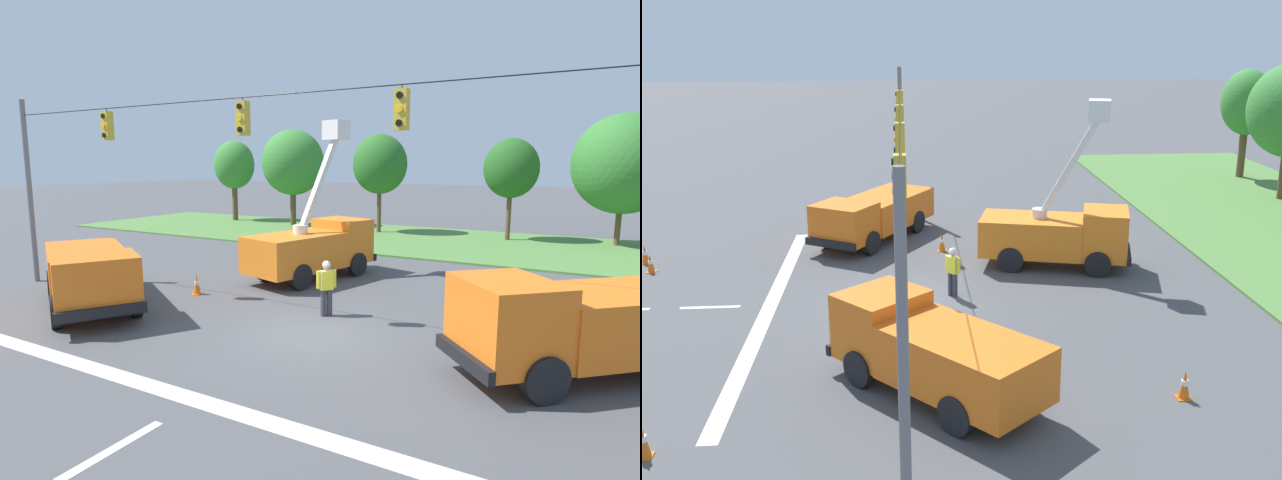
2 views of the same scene
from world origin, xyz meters
TOP-DOWN VIEW (x-y plane):
  - ground_plane at (0.00, 0.00)m, footprint 200.00×200.00m
  - grass_verge at (0.00, 18.00)m, footprint 56.00×12.00m
  - lane_markings at (0.00, -6.03)m, footprint 17.60×15.25m
  - signal_gantry at (0.01, -0.00)m, footprint 26.20×0.33m
  - tree_far_west at (-19.58, 20.77)m, footprint 3.49×2.98m
  - tree_west at (-13.65, 20.40)m, footprint 4.82×4.41m
  - tree_centre at (-6.39, 19.92)m, footprint 3.73×3.25m
  - tree_east at (1.90, 20.56)m, footprint 3.22×2.82m
  - tree_far_east at (7.72, 21.40)m, footprint 5.35×5.65m
  - utility_truck_bucket_lift at (-3.46, 6.08)m, footprint 3.68×6.21m
  - utility_truck_support_near at (-7.78, -1.28)m, footprint 6.97×5.50m
  - utility_truck_support_far at (6.70, 0.72)m, footprint 6.15×5.87m
  - road_worker at (-0.46, 1.72)m, footprint 0.48×0.51m
  - traffic_cone_foreground_left at (-5.83, 1.64)m, footprint 0.36×0.36m
  - traffic_cone_near_bucket at (7.48, 7.13)m, footprint 0.36×0.36m

SIDE VIEW (x-z plane):
  - ground_plane at x=0.00m, z-range 0.00..0.00m
  - lane_markings at x=0.00m, z-range 0.00..0.01m
  - grass_verge at x=0.00m, z-range 0.00..0.10m
  - traffic_cone_foreground_left at x=-5.83m, z-range 0.00..0.74m
  - traffic_cone_near_bucket at x=7.48m, z-range 0.00..0.78m
  - road_worker at x=-0.46m, z-range 0.11..1.88m
  - utility_truck_support_near at x=-7.78m, z-range 0.13..2.22m
  - utility_truck_support_far at x=6.70m, z-range 0.09..2.39m
  - utility_truck_bucket_lift at x=-3.46m, z-range -1.85..4.68m
  - tree_east at x=1.90m, z-range 1.31..7.57m
  - signal_gantry at x=0.01m, z-range 0.98..8.18m
  - tree_far_west at x=-19.58m, z-range 1.30..7.89m
  - tree_centre at x=-6.39m, z-range 1.33..8.03m
  - tree_far_east at x=7.72m, z-range 0.95..8.49m
  - tree_west at x=-13.65m, z-range 1.17..8.43m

